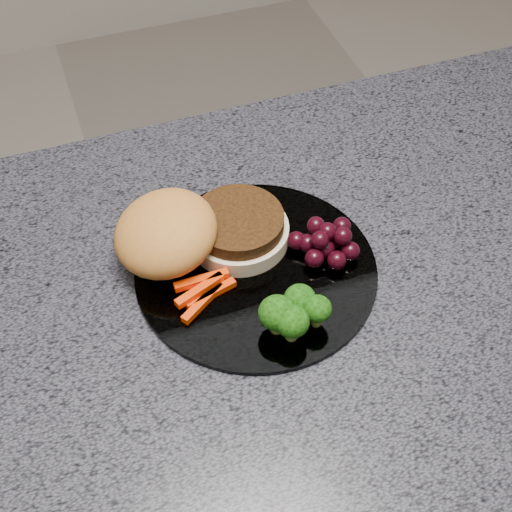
{
  "coord_description": "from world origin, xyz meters",
  "views": [
    {
      "loc": [
        -0.08,
        -0.44,
        1.49
      ],
      "look_at": [
        0.09,
        0.02,
        0.93
      ],
      "focal_mm": 50.0,
      "sensor_mm": 36.0,
      "label": 1
    }
  ],
  "objects_px": {
    "grape_bunch": "(326,241)",
    "plate": "(256,270)",
    "burger": "(192,234)",
    "island_cabinet": "(206,491)"
  },
  "relations": [
    {
      "from": "burger",
      "to": "grape_bunch",
      "type": "xyz_separation_m",
      "value": [
        0.14,
        -0.05,
        -0.01
      ]
    },
    {
      "from": "burger",
      "to": "plate",
      "type": "bearing_deg",
      "value": -53.22
    },
    {
      "from": "burger",
      "to": "grape_bunch",
      "type": "bearing_deg",
      "value": -32.65
    },
    {
      "from": "plate",
      "to": "grape_bunch",
      "type": "bearing_deg",
      "value": -0.92
    },
    {
      "from": "island_cabinet",
      "to": "grape_bunch",
      "type": "height_order",
      "value": "grape_bunch"
    },
    {
      "from": "island_cabinet",
      "to": "burger",
      "type": "height_order",
      "value": "burger"
    },
    {
      "from": "grape_bunch",
      "to": "plate",
      "type": "bearing_deg",
      "value": 179.08
    },
    {
      "from": "burger",
      "to": "grape_bunch",
      "type": "relative_size",
      "value": 2.79
    },
    {
      "from": "plate",
      "to": "burger",
      "type": "distance_m",
      "value": 0.08
    },
    {
      "from": "plate",
      "to": "grape_bunch",
      "type": "distance_m",
      "value": 0.08
    }
  ]
}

